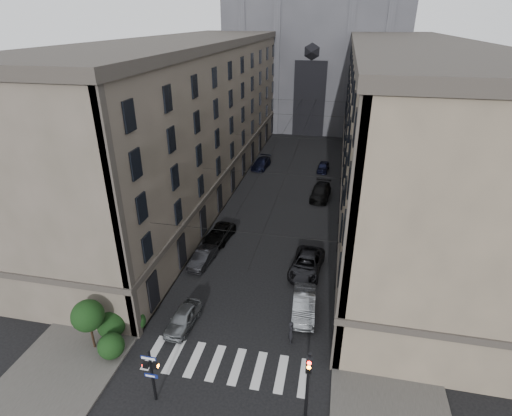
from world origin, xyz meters
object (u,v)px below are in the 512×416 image
Objects in this scene: car_left_midnear at (203,258)px; car_left_midfar at (219,234)px; pedestrian at (291,332)px; car_right_far at (323,167)px; car_left_near at (183,318)px; car_left_far at (261,163)px; car_right_midnear at (307,264)px; gothic_tower at (317,35)px; pedestrian_signal_left at (152,372)px; traffic_light_right at (308,381)px; car_right_midfar at (321,192)px; car_right_near at (304,305)px.

car_left_midnear reaches higher than car_left_midfar.
pedestrian is (9.46, -8.32, 0.22)m from car_left_midnear.
car_right_far is (9.47, 23.10, 0.01)m from car_left_midfar.
car_left_far is at bearing 95.67° from car_left_near.
pedestrian reaches higher than car_left_midnear.
car_right_far is 2.20× the size of pedestrian.
car_right_midnear is at bearing 10.08° from car_left_midnear.
car_right_far is at bearing 73.99° from car_left_midfar.
gothic_tower is 14.50× the size of pedestrian_signal_left.
traffic_light_right is 32.23m from car_right_midfar.
traffic_light_right reaches higher than pedestrian_signal_left.
traffic_light_right is at bearing -69.93° from car_left_far.
pedestrian reaches higher than car_right_midnear.
car_left_midnear is 1.05× the size of car_right_far.
gothic_tower is 11.15× the size of traffic_light_right.
car_left_midfar is at bearing 131.79° from car_right_near.
car_right_midnear is (4.24, -57.90, -16.99)m from gothic_tower.
car_right_midfar is 1.40× the size of car_right_far.
car_left_midfar is at bearing 119.66° from traffic_light_right.
car_right_near is (-1.03, 9.37, -2.48)m from traffic_light_right.
pedestrian_signal_left is at bearing -96.34° from car_right_far.
car_left_midnear is 20.31m from car_right_midfar.
gothic_tower is 69.17m from pedestrian.
traffic_light_right is 22.12m from car_left_midfar.
traffic_light_right is 11.82m from car_left_near.
traffic_light_right is (5.60, -73.04, -14.51)m from gothic_tower.
car_left_near is at bearing -82.83° from car_left_far.
car_right_midfar reaches higher than car_left_midnear.
traffic_light_right is 0.93× the size of car_right_midfar.
gothic_tower is at bearing 90.71° from car_left_midfar.
car_left_near is at bearing 75.97° from pedestrian.
pedestrian_signal_left is 19.65m from car_left_midfar.
pedestrian is at bearing -86.65° from car_right_midfar.
gothic_tower is at bearing 90.36° from car_left_near.
car_left_near is at bearing -93.59° from gothic_tower.
traffic_light_right is at bearing -179.18° from pedestrian.
car_left_midnear is 0.72× the size of car_right_midnear.
pedestrian is at bearing 104.85° from traffic_light_right.
traffic_light_right is at bearing -46.74° from car_left_midnear.
car_left_far is at bearing -172.82° from car_right_far.
car_right_near reaches higher than car_left_near.
pedestrian_signal_left reaches higher than car_right_midfar.
pedestrian_signal_left is 43.33m from car_right_far.
car_right_far is at bearing 80.86° from car_left_near.
car_right_far is at bearing 95.41° from car_right_midnear.
gothic_tower is 69.23m from car_left_near.
pedestrian_signal_left is 0.95× the size of car_left_near.
car_left_midnear is at bearing -95.33° from gothic_tower.
car_right_near reaches higher than car_left_midnear.
car_right_near is (9.84, -9.71, 0.14)m from car_left_midfar.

